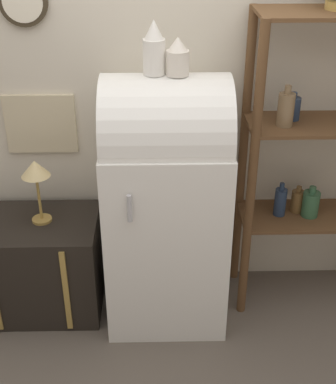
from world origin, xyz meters
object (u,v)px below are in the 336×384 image
at_px(refrigerator, 166,199).
at_px(desk_lamp, 36,173).
at_px(vase_center, 178,58).
at_px(suitcase_trunk, 38,264).
at_px(vase_left, 154,49).

relative_size(refrigerator, desk_lamp, 3.83).
bearing_deg(desk_lamp, refrigerator, -3.58).
bearing_deg(vase_center, suitcase_trunk, 177.94).
relative_size(suitcase_trunk, vase_left, 2.80).
bearing_deg(vase_left, vase_center, -7.92).
bearing_deg(vase_left, refrigerator, -15.11).
bearing_deg(vase_center, desk_lamp, 176.63).
bearing_deg(refrigerator, suitcase_trunk, 177.84).
distance_m(vase_left, desk_lamp, 0.93).
bearing_deg(suitcase_trunk, vase_center, -2.06).
bearing_deg(suitcase_trunk, vase_left, -1.12).
height_order(suitcase_trunk, desk_lamp, desk_lamp).
relative_size(refrigerator, suitcase_trunk, 2.00).
bearing_deg(refrigerator, vase_center, -0.70).
xyz_separation_m(vase_left, desk_lamp, (-0.64, 0.03, -0.67)).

